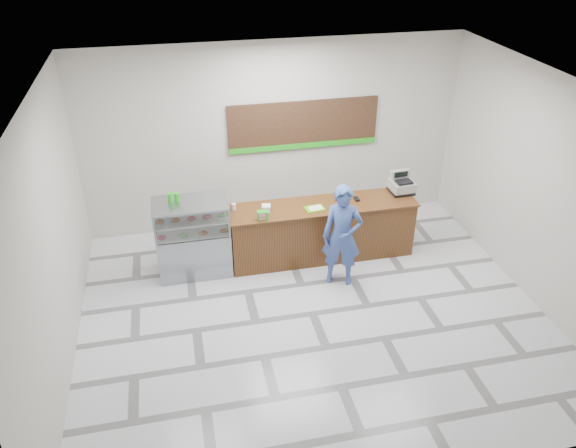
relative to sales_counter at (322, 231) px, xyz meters
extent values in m
plane|color=silver|center=(-0.55, -1.55, -0.52)|extent=(7.00, 7.00, 0.00)
plane|color=beige|center=(-0.55, 1.45, 1.23)|extent=(7.00, 0.00, 7.00)
plane|color=silver|center=(-0.55, -1.55, 2.98)|extent=(7.00, 7.00, 0.00)
cube|color=brown|center=(0.00, 0.00, -0.02)|extent=(3.20, 0.70, 1.00)
cube|color=brown|center=(0.00, 0.00, 0.50)|extent=(3.26, 0.76, 0.03)
cube|color=gray|center=(-2.22, 0.00, -0.12)|extent=(1.20, 0.70, 0.80)
cube|color=white|center=(-2.22, 0.00, 0.53)|extent=(1.20, 0.70, 0.50)
cube|color=gray|center=(-2.22, 0.00, 0.80)|extent=(1.22, 0.72, 0.03)
cube|color=silver|center=(-2.22, 0.00, 0.30)|extent=(1.14, 0.64, 0.02)
cube|color=silver|center=(-2.22, 0.00, 0.54)|extent=(1.14, 0.64, 0.02)
torus|color=#DF5D7C|center=(-2.72, -0.10, 0.34)|extent=(0.15, 0.15, 0.05)
torus|color=#98DE85|center=(-2.39, -0.10, 0.34)|extent=(0.15, 0.15, 0.05)
torus|color=#B76938|center=(-2.05, -0.10, 0.34)|extent=(0.15, 0.15, 0.05)
torus|color=#B76938|center=(-1.72, -0.10, 0.34)|extent=(0.15, 0.15, 0.05)
torus|color=#B76938|center=(-2.72, 0.05, 0.58)|extent=(0.15, 0.15, 0.05)
torus|color=#B76938|center=(-2.47, 0.05, 0.58)|extent=(0.15, 0.15, 0.05)
torus|color=#DF5D7C|center=(-2.22, 0.05, 0.58)|extent=(0.15, 0.15, 0.05)
torus|color=#DF5D7C|center=(-1.97, 0.05, 0.58)|extent=(0.15, 0.15, 0.05)
torus|color=#98DE85|center=(-1.72, 0.05, 0.58)|extent=(0.15, 0.15, 0.05)
cube|color=black|center=(0.00, 1.41, 1.43)|extent=(2.80, 0.05, 0.90)
cube|color=green|center=(0.00, 1.38, 1.03)|extent=(2.80, 0.02, 0.10)
cube|color=black|center=(1.49, 0.16, 0.54)|extent=(0.40, 0.40, 0.06)
cube|color=gray|center=(1.49, 0.16, 0.65)|extent=(0.43, 0.44, 0.16)
cube|color=black|center=(1.49, 0.08, 0.75)|extent=(0.29, 0.22, 0.04)
cube|color=gray|center=(1.49, 0.28, 0.81)|extent=(0.34, 0.12, 0.16)
cube|color=black|center=(1.49, 0.22, 0.83)|extent=(0.26, 0.03, 0.10)
cube|color=black|center=(0.63, 0.04, 0.53)|extent=(0.07, 0.15, 0.04)
cube|color=#5DB00A|center=(-0.17, -0.11, 0.52)|extent=(0.35, 0.27, 0.02)
cube|color=white|center=(-0.15, -0.11, 0.53)|extent=(0.25, 0.19, 0.00)
cube|color=white|center=(-0.98, -0.03, 0.57)|extent=(0.16, 0.16, 0.12)
cylinder|color=silver|center=(-1.50, 0.15, 0.57)|extent=(0.08, 0.08, 0.12)
cube|color=green|center=(-1.08, -0.27, 0.59)|extent=(0.18, 0.13, 0.15)
cylinder|color=#DF5D7C|center=(0.18, -0.15, 0.52)|extent=(0.15, 0.15, 0.00)
cylinder|color=green|center=(-2.50, 0.09, 0.89)|extent=(0.10, 0.10, 0.15)
cylinder|color=green|center=(-2.40, 0.11, 0.88)|extent=(0.09, 0.09, 0.13)
imported|color=#395299|center=(0.11, -0.80, 0.36)|extent=(0.74, 0.61, 1.75)
camera|label=1|loc=(-2.38, -8.07, 5.08)|focal=35.00mm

